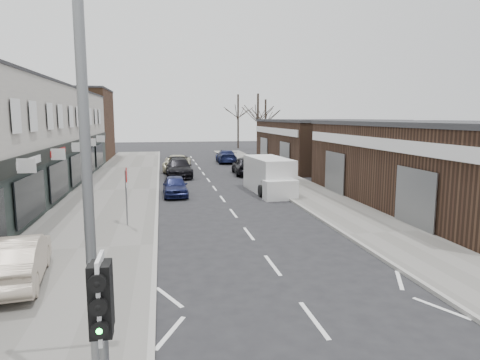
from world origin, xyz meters
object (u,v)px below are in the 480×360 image
parked_car_left_a (175,186)px  parked_car_right_c (226,156)px  parked_car_right_b (245,165)px  sedan_on_pavement (15,259)px  parked_car_right_a (268,179)px  traffic_light (102,317)px  warning_sign (127,180)px  white_van (269,176)px  parked_car_left_c (177,163)px  parked_car_left_b (179,168)px  street_lamp (97,140)px

parked_car_left_a → parked_car_right_c: 20.00m
parked_car_right_b → parked_car_right_c: (-0.17, 9.96, -0.10)m
sedan_on_pavement → parked_car_right_a: size_ratio=0.90×
parked_car_right_c → traffic_light: bearing=81.5°
traffic_light → parked_car_right_c: traffic_light is taller
warning_sign → sedan_on_pavement: (-2.74, -6.41, -1.36)m
white_van → parked_car_left_c: white_van is taller
traffic_light → parked_car_left_c: bearing=86.3°
sedan_on_pavement → parked_car_left_b: bearing=-111.8°
sedan_on_pavement → parked_car_right_a: (11.40, 14.93, -0.04)m
traffic_light → warning_sign: (-0.76, 14.02, -0.21)m
white_van → parked_car_left_c: bearing=109.7°
traffic_light → white_van: (7.80, 21.79, -1.33)m
traffic_light → street_lamp: street_lamp is taller
sedan_on_pavement → parked_car_left_c: size_ratio=0.82×
parked_car_left_b → parked_car_left_c: (0.00, 3.84, -0.02)m
street_lamp → white_van: 22.33m
street_lamp → sedan_on_pavement: size_ratio=1.84×
street_lamp → parked_car_right_c: size_ratio=1.64×
white_van → parked_car_left_b: bearing=118.6°
white_van → parked_car_left_c: 13.56m
parked_car_left_c → parked_car_right_a: 12.94m
parked_car_right_c → street_lamp: bearing=81.0°
warning_sign → parked_car_left_c: size_ratio=0.51×
parked_car_left_c → parked_car_right_b: parked_car_right_b is taller
parked_car_left_b → parked_car_right_a: size_ratio=1.08×
white_van → sedan_on_pavement: size_ratio=1.39×
white_van → parked_car_left_a: size_ratio=1.61×
warning_sign → parked_car_right_c: bearing=72.3°
white_van → parked_car_right_b: size_ratio=1.27×
white_van → traffic_light: bearing=-114.4°
sedan_on_pavement → parked_car_left_b: 23.41m
warning_sign → parked_car_left_b: (2.96, 16.29, -1.44)m
traffic_light → white_van: traffic_light is taller
parked_car_left_a → parked_car_right_b: parked_car_right_b is taller
parked_car_left_a → parked_car_left_c: parked_car_left_c is taller
warning_sign → sedan_on_pavement: warning_sign is taller
traffic_light → parked_car_right_b: 31.71m
street_lamp → parked_car_right_b: size_ratio=1.68×
parked_car_left_b → parked_car_right_a: 9.64m
street_lamp → parked_car_left_c: (2.33, 32.92, -3.88)m
street_lamp → parked_car_left_c: bearing=86.0°
parked_car_left_a → parked_car_left_b: parked_car_left_b is taller
traffic_light → street_lamp: (-0.13, 1.22, 2.20)m
sedan_on_pavement → parked_car_left_a: (5.09, 13.99, -0.20)m
warning_sign → traffic_light: bearing=-86.9°
parked_car_left_b → parked_car_left_c: bearing=90.0°
street_lamp → parked_car_right_c: street_lamp is taller
parked_car_left_c → parked_car_right_b: 6.67m
parked_car_left_a → parked_car_right_a: parked_car_right_a is taller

